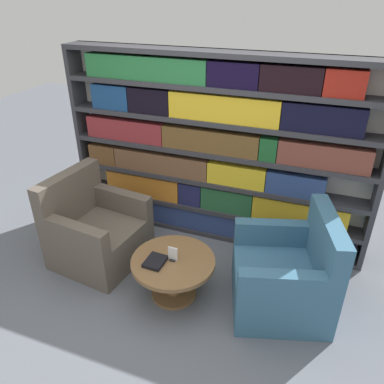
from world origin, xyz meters
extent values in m
plane|color=slate|center=(0.00, 0.00, 0.00)|extent=(14.00, 14.00, 0.00)
cube|color=silver|center=(0.00, 1.48, 1.02)|extent=(3.29, 0.05, 2.04)
cube|color=#333338|center=(-1.62, 1.36, 1.02)|extent=(0.05, 0.30, 2.04)
cube|color=#333338|center=(1.62, 1.36, 1.02)|extent=(0.05, 0.30, 2.04)
cube|color=#333338|center=(0.00, 1.36, 0.03)|extent=(3.19, 0.30, 0.05)
cube|color=#333338|center=(0.00, 1.36, 0.34)|extent=(3.19, 0.30, 0.05)
cube|color=#333338|center=(0.00, 1.36, 0.68)|extent=(3.19, 0.30, 0.05)
cube|color=#333338|center=(0.00, 1.36, 1.02)|extent=(3.19, 0.30, 0.05)
cube|color=#333338|center=(0.00, 1.36, 1.36)|extent=(3.19, 0.30, 0.05)
cube|color=#333338|center=(0.00, 1.36, 1.70)|extent=(3.19, 0.30, 0.05)
cube|color=#333338|center=(0.00, 1.36, 2.01)|extent=(3.19, 0.30, 0.05)
cube|color=navy|center=(-0.41, 1.33, 0.17)|extent=(1.68, 0.20, 0.25)
cube|color=brown|center=(0.76, 1.33, 0.17)|extent=(0.66, 0.20, 0.25)
cube|color=black|center=(1.33, 1.33, 0.17)|extent=(0.45, 0.20, 0.25)
cube|color=orange|center=(-0.85, 1.33, 0.50)|extent=(0.92, 0.20, 0.27)
cube|color=#1F224D|center=(-0.25, 1.33, 0.50)|extent=(0.26, 0.20, 0.27)
cube|color=#245B35|center=(0.18, 1.33, 0.50)|extent=(0.57, 0.20, 0.27)
cube|color=gold|center=(0.95, 1.33, 0.50)|extent=(0.96, 0.20, 0.27)
cube|color=brown|center=(-1.34, 1.33, 0.82)|extent=(0.34, 0.20, 0.23)
cube|color=brown|center=(-0.61, 1.33, 0.82)|extent=(1.12, 0.20, 0.23)
cube|color=gold|center=(0.27, 1.33, 0.82)|extent=(0.62, 0.20, 0.23)
cube|color=navy|center=(0.87, 1.33, 0.82)|extent=(0.58, 0.20, 0.23)
cube|color=maroon|center=(-1.02, 1.33, 1.16)|extent=(0.92, 0.20, 0.23)
cube|color=brown|center=(-0.04, 1.33, 1.16)|extent=(1.03, 0.20, 0.23)
cube|color=#1C582A|center=(0.57, 1.33, 1.16)|extent=(0.17, 0.20, 0.23)
cube|color=brown|center=(1.09, 1.33, 1.16)|extent=(0.85, 0.20, 0.23)
cube|color=navy|center=(-1.16, 1.33, 1.51)|extent=(0.43, 0.20, 0.26)
cube|color=black|center=(-0.70, 1.33, 1.51)|extent=(0.46, 0.20, 0.26)
cube|color=gold|center=(0.09, 1.33, 1.51)|extent=(1.12, 0.20, 0.26)
cube|color=black|center=(1.02, 1.33, 1.51)|extent=(0.73, 0.20, 0.26)
cube|color=#266F3A|center=(-0.74, 1.33, 1.84)|extent=(1.32, 0.20, 0.23)
cube|color=black|center=(0.18, 1.33, 1.84)|extent=(0.49, 0.20, 0.23)
cube|color=black|center=(0.70, 1.33, 1.84)|extent=(0.55, 0.20, 0.23)
cube|color=maroon|center=(1.15, 1.33, 1.84)|extent=(0.34, 0.20, 0.23)
cube|color=brown|center=(-0.95, 0.47, 0.21)|extent=(0.90, 0.92, 0.42)
cube|color=brown|center=(-1.28, 0.51, 0.68)|extent=(0.24, 0.84, 0.52)
cube|color=brown|center=(-0.92, 0.11, 0.53)|extent=(0.68, 0.20, 0.24)
cube|color=brown|center=(-0.84, 0.81, 0.53)|extent=(0.68, 0.20, 0.24)
cube|color=#386684|center=(0.91, 0.47, 0.21)|extent=(1.01, 1.03, 0.42)
cube|color=#386684|center=(1.23, 0.56, 0.68)|extent=(0.37, 0.83, 0.52)
cube|color=#386684|center=(0.74, 0.79, 0.53)|extent=(0.67, 0.31, 0.24)
cube|color=#386684|center=(0.94, 0.11, 0.53)|extent=(0.67, 0.31, 0.24)
cylinder|color=brown|center=(-0.02, 0.24, 0.19)|extent=(0.14, 0.14, 0.37)
cylinder|color=brown|center=(-0.02, 0.24, 0.01)|extent=(0.42, 0.42, 0.03)
cylinder|color=brown|center=(-0.02, 0.24, 0.39)|extent=(0.76, 0.76, 0.04)
cube|color=black|center=(-0.02, 0.24, 0.42)|extent=(0.05, 0.06, 0.01)
cube|color=white|center=(-0.02, 0.24, 0.48)|extent=(0.09, 0.01, 0.14)
cube|color=black|center=(-0.15, 0.14, 0.43)|extent=(0.17, 0.21, 0.03)
camera|label=1|loc=(1.06, -2.17, 2.56)|focal=35.00mm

